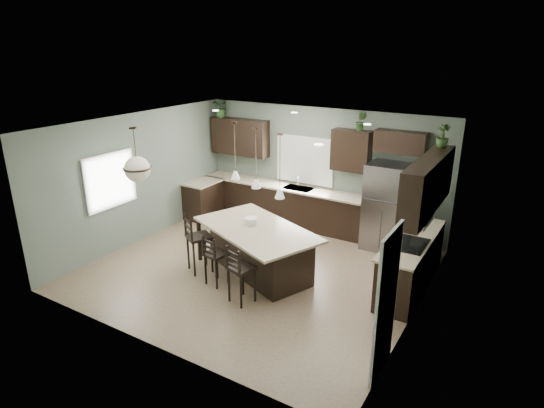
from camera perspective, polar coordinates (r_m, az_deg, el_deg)
The scene contains 33 objects.
ground at distance 8.92m, azimuth -1.90°, elevation -8.22°, with size 6.00×6.00×0.00m, color #9E8466.
pantry_door at distance 6.10m, azimuth 14.12°, elevation -12.04°, with size 0.04×0.82×2.04m, color white.
window_back at distance 10.79m, azimuth 4.15°, elevation 5.53°, with size 1.35×0.02×1.00m, color white.
window_left at distance 9.69m, azimuth -19.69°, elevation 2.79°, with size 0.02×1.10×1.00m, color white.
left_return_cabs at distance 11.49m, azimuth -8.64°, elevation 0.51°, with size 0.60×0.90×0.90m, color black.
left_return_countertop at distance 11.34m, azimuth -8.68°, elevation 2.74°, with size 0.66×0.96×0.04m, color beige.
back_lower_cabs at distance 11.07m, azimuth 1.27°, elevation -0.01°, with size 4.20×0.60×0.90m, color black.
back_countertop at distance 10.90m, azimuth 1.23°, elevation 2.29°, with size 4.20×0.66×0.04m, color beige.
sink_inset at distance 10.69m, azimuth 3.33°, elevation 1.99°, with size 0.70×0.45×0.01m, color gray.
faucet at distance 10.62m, azimuth 3.27°, elevation 2.70°, with size 0.02×0.02×0.28m, color silver.
back_upper_left at distance 11.45m, azimuth -4.06°, elevation 8.40°, with size 1.55×0.34×0.90m, color black.
back_upper_right at distance 10.08m, azimuth 9.92°, elevation 6.63°, with size 0.85×0.34×0.90m, color black.
fridge_header at distance 9.70m, azimuth 15.83°, elevation 7.49°, with size 1.05×0.34×0.45m, color black.
right_lower_cabs at distance 8.50m, azimuth 17.04°, elevation -7.21°, with size 0.60×2.35×0.90m, color black.
right_countertop at distance 8.31m, azimuth 17.22°, elevation -4.28°, with size 0.66×2.35×0.04m, color beige.
cooktop at distance 8.06m, azimuth 16.74°, elevation -4.81°, with size 0.58×0.75×0.02m, color black.
wall_oven_front at distance 8.33m, azimuth 14.51°, elevation -7.54°, with size 0.01×0.72×0.60m, color gray.
right_upper_cabs at distance 7.94m, azimuth 19.00°, elevation 2.34°, with size 0.34×2.35×0.90m, color black.
microwave at distance 7.82m, azimuth 17.87°, elevation -0.90°, with size 0.40×0.75×0.40m, color gray.
refrigerator at distance 9.78m, azimuth 14.31°, elevation -0.37°, with size 0.90×0.74×1.85m, color gray.
kitchen_island at distance 8.60m, azimuth -1.90°, elevation -5.88°, with size 2.42×1.37×0.92m, color black.
serving_dish at distance 8.54m, azimuth -2.70°, elevation -2.18°, with size 0.24×0.24×0.14m, color white.
bar_stool_left at distance 8.74m, azimuth -9.11°, elevation -4.85°, with size 0.43×0.43×1.16m, color black.
bar_stool_center at distance 8.27m, azimuth -7.01°, elevation -6.92°, with size 0.36×0.36×0.98m, color black.
bar_stool_right at distance 7.67m, azimuth -3.83°, elevation -8.74°, with size 0.39×0.39×1.05m, color black.
pendant_left at distance 8.57m, azimuth -4.70°, elevation 6.65°, with size 0.17×0.17×1.10m, color white, non-canonical shape.
pendant_center at distance 8.00m, azimuth -2.04°, elevation 5.76°, with size 0.17×0.17×1.10m, color white, non-canonical shape.
pendant_right at distance 7.45m, azimuth 1.00°, elevation 4.73°, with size 0.17×0.17×1.10m, color silver, non-canonical shape.
chandelier at distance 8.33m, azimuth -16.72°, elevation 5.92°, with size 0.50×0.50×0.98m, color beige, non-canonical shape.
plant_back_left at distance 11.62m, azimuth -6.40°, elevation 11.95°, with size 0.43×0.37×0.48m, color #2E5625.
plant_back_right at distance 9.86m, azimuth 11.12°, elevation 10.16°, with size 0.23×0.18×0.41m, color #29481F.
plant_right_wall at distance 8.67m, azimuth 20.65°, elevation 7.99°, with size 0.23×0.23×0.41m, color #314E22.
room_shell at distance 8.27m, azimuth -2.03°, elevation 2.26°, with size 6.00×6.00×6.00m.
Camera 1 is at (4.32, -6.60, 4.16)m, focal length 30.00 mm.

